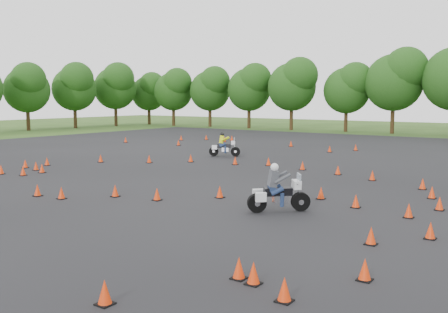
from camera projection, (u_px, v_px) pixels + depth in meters
ground at (165, 197)px, 19.30m from camera, size 140.00×140.00×0.00m
asphalt_pad at (248, 177)px, 24.17m from camera, size 62.00×62.00×0.00m
traffic_cones at (241, 173)px, 23.82m from camera, size 36.36×33.25×0.45m
rider_grey at (279, 187)px, 16.67m from camera, size 2.00×1.97×1.66m
rider_yellow at (225, 144)px, 32.70m from camera, size 2.10×1.54×1.59m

